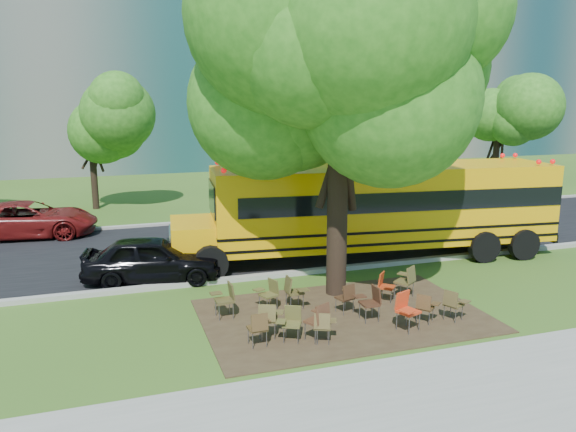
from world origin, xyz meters
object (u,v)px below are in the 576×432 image
object	(u,v)px
chair_13	(407,278)
chair_12	(385,284)
chair_2	(319,318)
bg_car_red	(29,219)
chair_6	(371,300)
main_tree	(340,89)
black_car	(153,259)
chair_1	(269,316)
chair_14	(426,305)
chair_0	(259,326)
chair_10	(293,289)
chair_4	(323,324)
chair_11	(347,295)
chair_9	(269,291)
chair_3	(291,320)
chair_8	(226,296)
chair_7	(454,302)
chair_5	(406,308)
school_bus	(381,205)

from	to	relation	value
chair_13	chair_12	bearing A→B (deg)	148.43
chair_2	bg_car_red	xyz separation A→B (m)	(-7.31, 12.51, 0.14)
chair_6	main_tree	bearing A→B (deg)	1.38
main_tree	black_car	bearing A→B (deg)	150.00
chair_1	black_car	xyz separation A→B (m)	(-2.15, 4.99, 0.16)
chair_1	chair_14	size ratio (longest dim) A/B	1.12
chair_0	bg_car_red	xyz separation A→B (m)	(-5.95, 12.37, 0.20)
main_tree	bg_car_red	xyz separation A→B (m)	(-8.89, 9.74, -4.90)
bg_car_red	chair_13	bearing A→B (deg)	-129.85
chair_6	chair_12	xyz separation A→B (m)	(0.95, 1.05, -0.05)
chair_14	chair_1	bearing A→B (deg)	-136.85
chair_10	chair_4	bearing A→B (deg)	-2.82
chair_11	chair_12	xyz separation A→B (m)	(1.32, 0.44, 0.00)
chair_2	chair_10	bearing A→B (deg)	60.13
chair_14	chair_9	bearing A→B (deg)	-162.70
chair_6	chair_14	xyz separation A→B (m)	(1.17, -0.59, -0.08)
chair_1	chair_10	bearing A→B (deg)	76.14
chair_11	chair_10	bearing A→B (deg)	132.64
chair_13	main_tree	bearing A→B (deg)	115.63
chair_13	black_car	size ratio (longest dim) A/B	0.23
chair_0	chair_9	world-z (taller)	same
chair_11	chair_12	world-z (taller)	chair_12
chair_1	chair_9	bearing A→B (deg)	95.34
main_tree	chair_3	distance (m)	6.10
chair_8	chair_12	xyz separation A→B (m)	(4.28, -0.25, -0.06)
chair_2	chair_9	xyz separation A→B (m)	(-0.53, 2.19, -0.07)
chair_2	chair_13	xyz separation A→B (m)	(3.26, 1.81, 0.01)
chair_2	chair_3	xyz separation A→B (m)	(-0.59, 0.22, -0.07)
chair_2	chair_7	bearing A→B (deg)	-27.00
chair_5	bg_car_red	distance (m)	15.75
chair_1	black_car	size ratio (longest dim) A/B	0.21
main_tree	chair_1	bearing A→B (deg)	-139.23
chair_2	chair_5	size ratio (longest dim) A/B	0.98
chair_8	chair_7	bearing A→B (deg)	-113.85
chair_5	black_car	world-z (taller)	black_car
school_bus	chair_0	size ratio (longest dim) A/B	15.99
black_car	chair_9	bearing A→B (deg)	-131.41
chair_3	chair_10	world-z (taller)	chair_10
chair_1	chair_9	size ratio (longest dim) A/B	1.05
chair_9	bg_car_red	distance (m)	12.35
chair_4	chair_10	size ratio (longest dim) A/B	0.88
chair_8	chair_10	distance (m)	1.77
black_car	bg_car_red	bearing A→B (deg)	40.69
chair_10	chair_11	xyz separation A→B (m)	(1.19, -0.72, -0.05)
chair_13	chair_4	bearing A→B (deg)	176.99
chair_9	bg_car_red	world-z (taller)	bg_car_red
chair_1	chair_11	size ratio (longest dim) A/B	1.07
chair_10	chair_0	bearing A→B (deg)	-38.75
chair_3	chair_4	size ratio (longest dim) A/B	1.05
chair_4	chair_9	bearing A→B (deg)	126.71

